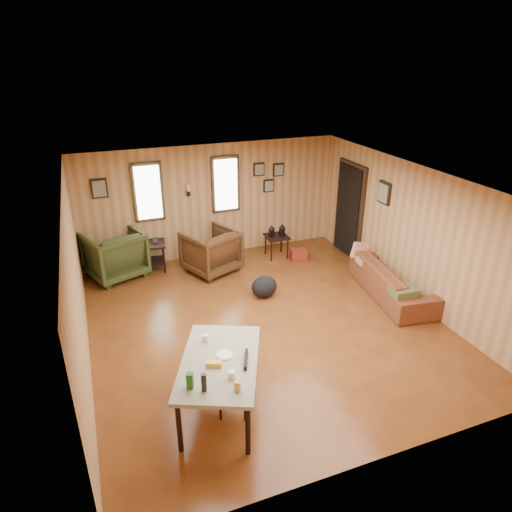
{
  "coord_description": "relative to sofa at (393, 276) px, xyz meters",
  "views": [
    {
      "loc": [
        -2.42,
        -5.92,
        4.16
      ],
      "look_at": [
        0.0,
        0.4,
        1.05
      ],
      "focal_mm": 32.0,
      "sensor_mm": 36.0,
      "label": 1
    }
  ],
  "objects": [
    {
      "name": "dining_table",
      "position": [
        -3.78,
        -1.7,
        0.3
      ],
      "size": [
        1.43,
        1.73,
        0.98
      ],
      "rotation": [
        0.0,
        0.0,
        -0.42
      ],
      "color": "gray",
      "rests_on": "ground"
    },
    {
      "name": "room",
      "position": [
        -2.35,
        0.24,
        0.8
      ],
      "size": [
        5.54,
        6.04,
        2.44
      ],
      "color": "brown",
      "rests_on": "ground"
    },
    {
      "name": "dining_chair",
      "position": [
        -3.57,
        -1.78,
        0.06
      ],
      "size": [
        0.49,
        0.49,
        0.82
      ],
      "rotation": [
        0.0,
        0.0,
        -0.4
      ],
      "color": "#333E1C",
      "rests_on": "ground"
    },
    {
      "name": "backpack",
      "position": [
        -2.2,
        0.78,
        -0.2
      ],
      "size": [
        0.53,
        0.43,
        0.41
      ],
      "rotation": [
        0.0,
        0.0,
        0.18
      ],
      "color": "black",
      "rests_on": "ground"
    },
    {
      "name": "cooler",
      "position": [
        -0.92,
        1.99,
        -0.28
      ],
      "size": [
        0.37,
        0.3,
        0.24
      ],
      "rotation": [
        0.0,
        0.0,
        -0.18
      ],
      "color": "maroon",
      "rests_on": "ground"
    },
    {
      "name": "recliner_brown",
      "position": [
        -2.8,
        2.15,
        0.08
      ],
      "size": [
        1.2,
        1.17,
        0.96
      ],
      "primitive_type": "imported",
      "rotation": [
        0.0,
        0.0,
        3.55
      ],
      "color": "#452914",
      "rests_on": "ground"
    },
    {
      "name": "end_table",
      "position": [
        -3.91,
        2.63,
        0.0
      ],
      "size": [
        0.63,
        0.58,
        0.72
      ],
      "rotation": [
        0.0,
        0.0,
        -0.13
      ],
      "color": "black",
      "rests_on": "ground"
    },
    {
      "name": "sofa_pillows",
      "position": [
        -0.24,
        0.03,
        0.1
      ],
      "size": [
        0.54,
        1.78,
        0.36
      ],
      "rotation": [
        0.0,
        0.0,
        -0.1
      ],
      "color": "#4E5730",
      "rests_on": "sofa"
    },
    {
      "name": "recliner_green",
      "position": [
        -4.62,
        2.61,
        0.12
      ],
      "size": [
        1.27,
        1.23,
        1.03
      ],
      "primitive_type": "imported",
      "rotation": [
        0.0,
        0.0,
        -2.78
      ],
      "color": "#333E1C",
      "rests_on": "ground"
    },
    {
      "name": "sofa",
      "position": [
        0.0,
        0.0,
        0.0
      ],
      "size": [
        0.9,
        2.12,
        0.8
      ],
      "primitive_type": "imported",
      "rotation": [
        0.0,
        0.0,
        1.42
      ],
      "color": "brown",
      "rests_on": "ground"
    },
    {
      "name": "side_table",
      "position": [
        -1.29,
        2.33,
        0.1
      ],
      "size": [
        0.48,
        0.48,
        0.74
      ],
      "rotation": [
        0.0,
        0.0,
        -0.04
      ],
      "color": "black",
      "rests_on": "ground"
    }
  ]
}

